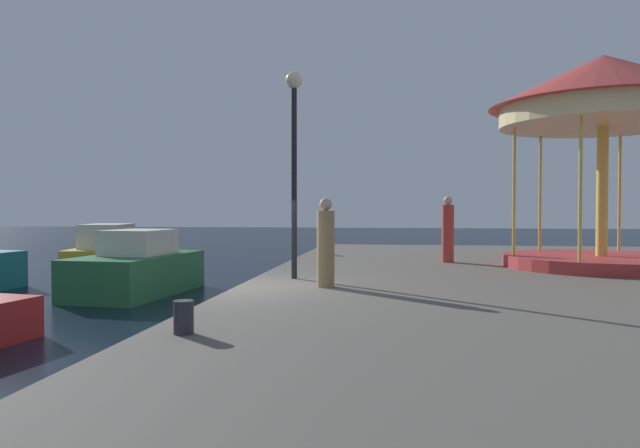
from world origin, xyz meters
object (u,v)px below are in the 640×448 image
object	(u,v)px
motorboat_yellow	(111,252)
bollard_south	(323,248)
person_far_corner	(448,231)
lamp_post_mid_promenade	(294,138)
bollard_center	(184,317)
motorboat_green	(137,269)
carousel	(603,110)
person_mid_promenade	(326,246)

from	to	relation	value
motorboat_yellow	bollard_south	xyz separation A→B (m)	(8.58, -2.41, 0.37)
person_far_corner	lamp_post_mid_promenade	bearing A→B (deg)	-129.42
lamp_post_mid_promenade	bollard_south	xyz separation A→B (m)	(-0.21, 6.62, -2.81)
motorboat_yellow	bollard_center	bearing A→B (deg)	-60.07
motorboat_green	carousel	world-z (taller)	carousel
lamp_post_mid_promenade	bollard_center	bearing A→B (deg)	-93.44
carousel	bollard_center	world-z (taller)	carousel
lamp_post_mid_promenade	person_mid_promenade	size ratio (longest dim) A/B	2.60
motorboat_yellow	bollard_center	size ratio (longest dim) A/B	13.14
bollard_center	person_far_corner	size ratio (longest dim) A/B	0.22
motorboat_yellow	bollard_south	bearing A→B (deg)	-15.69
motorboat_yellow	carousel	xyz separation A→B (m)	(16.14, -5.66, 4.18)
lamp_post_mid_promenade	person_far_corner	world-z (taller)	lamp_post_mid_promenade
bollard_south	bollard_center	size ratio (longest dim) A/B	1.00
bollard_south	person_far_corner	bearing A→B (deg)	-30.62
lamp_post_mid_promenade	person_mid_promenade	bearing A→B (deg)	-56.38
person_mid_promenade	bollard_south	bearing A→B (deg)	97.54
bollard_south	bollard_center	xyz separation A→B (m)	(-0.13, -12.27, 0.00)
carousel	person_far_corner	world-z (taller)	carousel
motorboat_green	carousel	bearing A→B (deg)	3.83
motorboat_yellow	lamp_post_mid_promenade	bearing A→B (deg)	-45.76
motorboat_yellow	person_mid_promenade	distance (m)	14.12
motorboat_green	lamp_post_mid_promenade	xyz separation A→B (m)	(4.74, -2.56, 3.13)
carousel	bollard_south	world-z (taller)	carousel
motorboat_yellow	bollard_south	distance (m)	8.92
bollard_south	person_mid_promenade	distance (m)	7.96
motorboat_yellow	bollard_center	distance (m)	16.95
lamp_post_mid_promenade	person_mid_promenade	distance (m)	2.67
motorboat_green	bollard_center	world-z (taller)	motorboat_green
bollard_south	bollard_center	bearing A→B (deg)	-90.60
lamp_post_mid_promenade	bollard_south	size ratio (longest dim) A/B	11.03
motorboat_yellow	motorboat_green	bearing A→B (deg)	-57.95
carousel	person_far_corner	size ratio (longest dim) A/B	3.05
carousel	lamp_post_mid_promenade	xyz separation A→B (m)	(-7.35, -3.37, -1.00)
lamp_post_mid_promenade	person_mid_promenade	world-z (taller)	lamp_post_mid_promenade
carousel	person_far_corner	xyz separation A→B (m)	(-3.76, 1.00, -3.14)
bollard_south	person_far_corner	xyz separation A→B (m)	(3.80, -2.25, 0.67)
lamp_post_mid_promenade	bollard_south	world-z (taller)	lamp_post_mid_promenade
person_mid_promenade	person_far_corner	size ratio (longest dim) A/B	0.92
person_mid_promenade	person_far_corner	bearing A→B (deg)	63.85
lamp_post_mid_promenade	bollard_center	xyz separation A→B (m)	(-0.34, -5.66, -2.81)
motorboat_green	bollard_center	xyz separation A→B (m)	(4.40, -8.22, 0.32)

